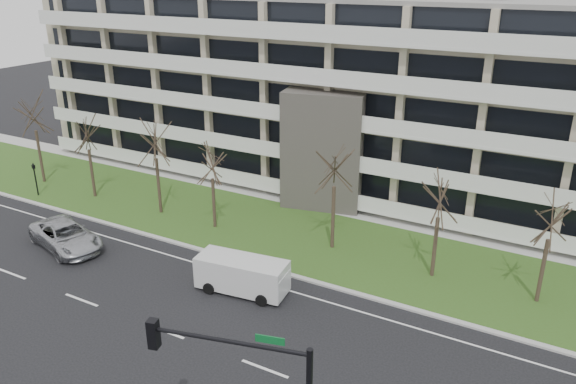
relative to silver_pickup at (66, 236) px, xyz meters
The scene contains 17 objects.
ground 12.52m from the silver_pickup, 19.03° to the right, with size 160.00×160.00×0.00m, color black.
grass_verge 14.82m from the silver_pickup, 37.10° to the left, with size 90.00×10.00×0.06m, color #35531B.
curb 12.47m from the silver_pickup, 18.40° to the left, with size 90.00×0.35×0.12m, color #B2B2AD.
sidewalk 18.66m from the silver_pickup, 50.71° to the left, with size 90.00×2.00×0.08m, color #B2B2AD.
lane_edge_line 12.08m from the silver_pickup, 11.62° to the left, with size 90.00×0.12×0.01m, color white.
apartment_building 25.23m from the silver_pickup, 60.96° to the left, with size 60.50×15.10×18.75m.
silver_pickup is the anchor object (origin of this frame).
blue_sedan 13.66m from the silver_pickup, ahead, with size 1.36×3.90×1.28m, color #7AA1D5.
white_van 13.30m from the silver_pickup, ahead, with size 5.45×2.64×2.03m.
pedestrian_signal 10.78m from the silver_pickup, 150.98° to the left, with size 0.31×0.27×2.79m.
tree_0 14.97m from the silver_pickup, 146.76° to the left, with size 4.11×4.11×8.23m.
tree_1 10.13m from the silver_pickup, 125.32° to the left, with size 3.57×3.57×7.14m.
tree_2 9.18m from the silver_pickup, 77.35° to the left, with size 3.86×3.86×7.73m.
tree_3 10.85m from the silver_pickup, 47.31° to the left, with size 3.31×3.31×6.63m.
tree_4 18.38m from the silver_pickup, 28.81° to the left, with size 3.89×3.89×7.78m.
tree_5 24.10m from the silver_pickup, 19.90° to the left, with size 3.44×3.44×6.88m.
tree_6 29.64m from the silver_pickup, 16.07° to the left, with size 3.44×3.44×6.87m.
Camera 1 is at (17.16, -17.95, 17.31)m, focal length 35.00 mm.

